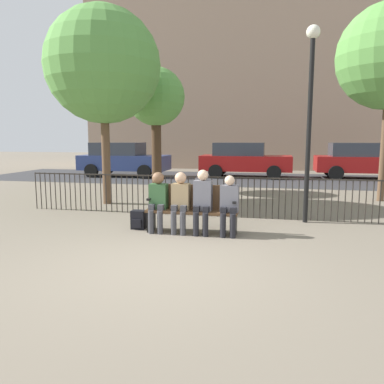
{
  "coord_description": "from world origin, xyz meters",
  "views": [
    {
      "loc": [
        1.51,
        -4.97,
        1.82
      ],
      "look_at": [
        0.0,
        1.95,
        0.8
      ],
      "focal_mm": 35.0,
      "sensor_mm": 36.0,
      "label": 1
    }
  ],
  "objects_px": {
    "seated_person_3": "(229,202)",
    "tree_0": "(103,66)",
    "backpack": "(139,220)",
    "tree_2": "(156,99)",
    "seated_person_1": "(180,199)",
    "parked_car_1": "(362,160)",
    "lamp_post": "(310,97)",
    "seated_person_2": "(202,199)",
    "parked_car_0": "(123,159)",
    "parked_car_2": "(244,159)",
    "seated_person_0": "(158,198)",
    "park_bench": "(193,207)"
  },
  "relations": [
    {
      "from": "lamp_post",
      "to": "parked_car_2",
      "type": "distance_m",
      "value": 9.75
    },
    {
      "from": "seated_person_1",
      "to": "backpack",
      "type": "bearing_deg",
      "value": 171.92
    },
    {
      "from": "park_bench",
      "to": "lamp_post",
      "type": "relative_size",
      "value": 0.43
    },
    {
      "from": "seated_person_1",
      "to": "seated_person_3",
      "type": "height_order",
      "value": "seated_person_1"
    },
    {
      "from": "backpack",
      "to": "parked_car_2",
      "type": "relative_size",
      "value": 0.09
    },
    {
      "from": "seated_person_0",
      "to": "parked_car_1",
      "type": "distance_m",
      "value": 12.74
    },
    {
      "from": "park_bench",
      "to": "parked_car_2",
      "type": "bearing_deg",
      "value": 89.18
    },
    {
      "from": "lamp_post",
      "to": "park_bench",
      "type": "bearing_deg",
      "value": -148.78
    },
    {
      "from": "backpack",
      "to": "tree_2",
      "type": "distance_m",
      "value": 6.09
    },
    {
      "from": "parked_car_0",
      "to": "parked_car_2",
      "type": "xyz_separation_m",
      "value": [
        5.72,
        0.84,
        0.0
      ]
    },
    {
      "from": "parked_car_0",
      "to": "park_bench",
      "type": "bearing_deg",
      "value": -60.54
    },
    {
      "from": "seated_person_2",
      "to": "parked_car_0",
      "type": "relative_size",
      "value": 0.29
    },
    {
      "from": "parked_car_2",
      "to": "lamp_post",
      "type": "bearing_deg",
      "value": -77.51
    },
    {
      "from": "seated_person_2",
      "to": "backpack",
      "type": "bearing_deg",
      "value": 174.63
    },
    {
      "from": "seated_person_0",
      "to": "backpack",
      "type": "relative_size",
      "value": 3.11
    },
    {
      "from": "parked_car_1",
      "to": "park_bench",
      "type": "bearing_deg",
      "value": -116.05
    },
    {
      "from": "seated_person_1",
      "to": "seated_person_2",
      "type": "bearing_deg",
      "value": 0.38
    },
    {
      "from": "seated_person_1",
      "to": "lamp_post",
      "type": "height_order",
      "value": "lamp_post"
    },
    {
      "from": "tree_0",
      "to": "parked_car_0",
      "type": "xyz_separation_m",
      "value": [
        -2.53,
        7.21,
        -2.9
      ]
    },
    {
      "from": "lamp_post",
      "to": "parked_car_1",
      "type": "xyz_separation_m",
      "value": [
        3.18,
        9.72,
        -1.83
      ]
    },
    {
      "from": "seated_person_3",
      "to": "tree_0",
      "type": "xyz_separation_m",
      "value": [
        -3.76,
        2.78,
        3.11
      ]
    },
    {
      "from": "lamp_post",
      "to": "parked_car_0",
      "type": "relative_size",
      "value": 0.98
    },
    {
      "from": "seated_person_0",
      "to": "parked_car_0",
      "type": "xyz_separation_m",
      "value": [
        -4.9,
        9.99,
        0.17
      ]
    },
    {
      "from": "parked_car_1",
      "to": "backpack",
      "type": "bearing_deg",
      "value": -120.55
    },
    {
      "from": "seated_person_2",
      "to": "seated_person_3",
      "type": "relative_size",
      "value": 1.08
    },
    {
      "from": "seated_person_1",
      "to": "backpack",
      "type": "relative_size",
      "value": 3.13
    },
    {
      "from": "tree_0",
      "to": "parked_car_1",
      "type": "distance_m",
      "value": 12.27
    },
    {
      "from": "tree_2",
      "to": "parked_car_1",
      "type": "xyz_separation_m",
      "value": [
        7.78,
        5.89,
        -2.28
      ]
    },
    {
      "from": "seated_person_1",
      "to": "parked_car_1",
      "type": "bearing_deg",
      "value": 63.32
    },
    {
      "from": "park_bench",
      "to": "backpack",
      "type": "relative_size",
      "value": 4.7
    },
    {
      "from": "seated_person_0",
      "to": "parked_car_2",
      "type": "height_order",
      "value": "parked_car_2"
    },
    {
      "from": "seated_person_1",
      "to": "tree_2",
      "type": "bearing_deg",
      "value": 112.09
    },
    {
      "from": "seated_person_3",
      "to": "tree_0",
      "type": "height_order",
      "value": "tree_0"
    },
    {
      "from": "lamp_post",
      "to": "parked_car_1",
      "type": "distance_m",
      "value": 10.39
    },
    {
      "from": "seated_person_0",
      "to": "backpack",
      "type": "distance_m",
      "value": 0.68
    },
    {
      "from": "seated_person_2",
      "to": "parked_car_0",
      "type": "height_order",
      "value": "parked_car_0"
    },
    {
      "from": "tree_2",
      "to": "parked_car_1",
      "type": "bearing_deg",
      "value": 37.1
    },
    {
      "from": "park_bench",
      "to": "parked_car_1",
      "type": "relative_size",
      "value": 0.42
    },
    {
      "from": "seated_person_1",
      "to": "backpack",
      "type": "height_order",
      "value": "seated_person_1"
    },
    {
      "from": "seated_person_1",
      "to": "parked_car_1",
      "type": "relative_size",
      "value": 0.28
    },
    {
      "from": "seated_person_0",
      "to": "lamp_post",
      "type": "xyz_separation_m",
      "value": [
        2.89,
        1.48,
        2.01
      ]
    },
    {
      "from": "backpack",
      "to": "parked_car_0",
      "type": "distance_m",
      "value": 10.83
    },
    {
      "from": "seated_person_1",
      "to": "park_bench",
      "type": "bearing_deg",
      "value": 30.75
    },
    {
      "from": "parked_car_2",
      "to": "tree_2",
      "type": "bearing_deg",
      "value": -114.64
    },
    {
      "from": "tree_0",
      "to": "parked_car_1",
      "type": "xyz_separation_m",
      "value": [
        8.44,
        8.42,
        -2.9
      ]
    },
    {
      "from": "seated_person_0",
      "to": "tree_2",
      "type": "distance_m",
      "value": 6.09
    },
    {
      "from": "seated_person_1",
      "to": "tree_2",
      "type": "relative_size",
      "value": 0.28
    },
    {
      "from": "seated_person_1",
      "to": "seated_person_3",
      "type": "bearing_deg",
      "value": -0.17
    },
    {
      "from": "seated_person_3",
      "to": "tree_2",
      "type": "xyz_separation_m",
      "value": [
        -3.1,
        5.31,
        2.49
      ]
    },
    {
      "from": "seated_person_0",
      "to": "backpack",
      "type": "xyz_separation_m",
      "value": [
        -0.46,
        0.13,
        -0.48
      ]
    }
  ]
}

